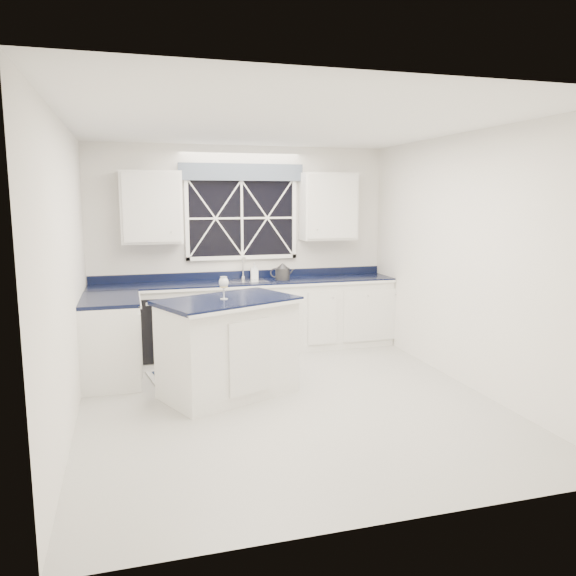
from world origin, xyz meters
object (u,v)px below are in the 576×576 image
object	(u,v)px
wine_glass	(224,284)
island	(228,347)
faucet	(243,267)
dishwasher	(162,326)
kettle	(282,272)
soap_bottle	(254,271)

from	to	relation	value
wine_glass	island	bearing A→B (deg)	30.09
island	wine_glass	world-z (taller)	wine_glass
faucet	wine_glass	xyz separation A→B (m)	(-0.57, -1.81, 0.07)
faucet	island	world-z (taller)	faucet
island	wine_glass	xyz separation A→B (m)	(-0.03, -0.02, 0.66)
dishwasher	faucet	world-z (taller)	faucet
dishwasher	island	bearing A→B (deg)	-70.46
kettle	soap_bottle	size ratio (longest dim) A/B	1.42
kettle	island	bearing A→B (deg)	-98.96
wine_glass	soap_bottle	bearing A→B (deg)	68.45
dishwasher	wine_glass	bearing A→B (deg)	-71.80
island	kettle	size ratio (longest dim) A/B	5.22
soap_bottle	dishwasher	bearing A→B (deg)	-171.09
wine_glass	soap_bottle	distance (m)	1.96
soap_bottle	wine_glass	bearing A→B (deg)	-111.55
soap_bottle	island	bearing A→B (deg)	-110.80
dishwasher	kettle	size ratio (longest dim) A/B	2.74
faucet	kettle	world-z (taller)	faucet
dishwasher	island	world-z (taller)	island
dishwasher	wine_glass	size ratio (longest dim) A/B	3.56
faucet	wine_glass	bearing A→B (deg)	-107.36
wine_glass	soap_bottle	world-z (taller)	wine_glass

